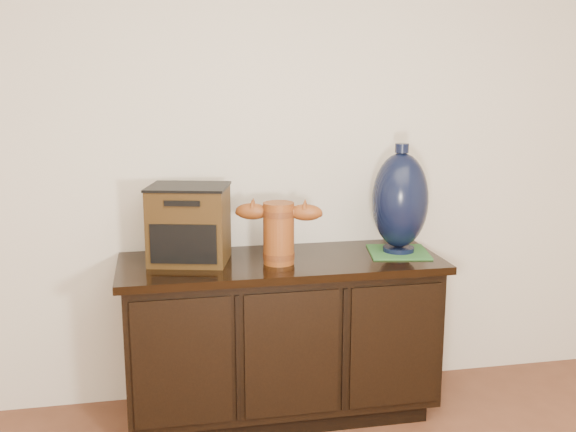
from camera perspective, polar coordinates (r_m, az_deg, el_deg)
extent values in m
plane|color=silver|center=(3.24, -1.53, 6.94)|extent=(4.50, 0.00, 4.50)
cube|color=black|center=(3.33, -0.59, -15.60)|extent=(1.29, 0.45, 0.08)
cube|color=black|center=(3.18, -0.60, -9.84)|extent=(1.40, 0.50, 0.64)
cube|color=black|center=(3.07, -0.62, -3.99)|extent=(1.46, 0.56, 0.03)
cube|color=black|center=(2.90, -8.94, -12.23)|extent=(0.41, 0.01, 0.56)
cube|color=black|center=(2.95, 0.34, -11.65)|extent=(0.41, 0.01, 0.56)
cube|color=black|center=(3.07, 9.05, -10.83)|extent=(0.41, 0.01, 0.56)
cylinder|color=brown|center=(2.97, -0.79, -1.47)|extent=(0.17, 0.17, 0.28)
cylinder|color=#3B170B|center=(3.00, -0.79, -3.35)|extent=(0.18, 0.18, 0.03)
cylinder|color=#3B170B|center=(2.95, -0.80, 0.26)|extent=(0.18, 0.18, 0.03)
ellipsoid|color=brown|center=(2.97, -3.09, 0.40)|extent=(0.16, 0.11, 0.07)
ellipsoid|color=brown|center=(2.94, 1.51, 0.30)|extent=(0.16, 0.11, 0.07)
cube|color=#38240E|center=(3.03, -8.35, -0.77)|extent=(0.39, 0.34, 0.33)
cube|color=black|center=(2.91, -8.86, -2.38)|extent=(0.28, 0.08, 0.17)
cube|color=black|center=(2.99, -8.45, 2.46)|extent=(0.40, 0.36, 0.01)
cube|color=#2E662D|center=(3.22, 9.32, -3.02)|extent=(0.32, 0.32, 0.01)
cylinder|color=black|center=(3.22, 9.33, -2.77)|extent=(0.15, 0.15, 0.02)
ellipsoid|color=black|center=(3.17, 9.47, 1.31)|extent=(0.31, 0.31, 0.44)
cylinder|color=black|center=(3.13, 9.62, 5.69)|extent=(0.06, 0.06, 0.04)
cylinder|color=#5F1610|center=(3.14, -1.37, -1.83)|extent=(0.06, 0.06, 0.16)
cylinder|color=silver|center=(3.12, -1.38, -0.18)|extent=(0.06, 0.06, 0.03)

